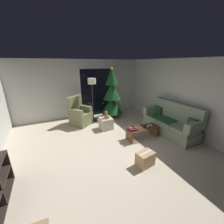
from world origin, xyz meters
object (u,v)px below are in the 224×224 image
(floor_lamp, at_px, (92,85))
(teddy_bear_chestnut, at_px, (106,115))
(remote_white, at_px, (148,126))
(couch, at_px, (171,122))
(remote_graphite, at_px, (139,128))
(remote_silver, at_px, (151,125))
(cell_phone, at_px, (133,127))
(christmas_tree, at_px, (112,96))
(ottoman, at_px, (106,123))
(book_stack, at_px, (133,128))
(armchair, at_px, (80,115))
(coffee_table, at_px, (142,131))
(cardboard_box_taped_mid_floor, at_px, (145,159))
(teddy_bear_cream_by_tree, at_px, (99,119))

(floor_lamp, xyz_separation_m, teddy_bear_chestnut, (0.20, -0.91, -0.96))
(remote_white, bearing_deg, couch, 47.37)
(remote_graphite, height_order, remote_white, same)
(floor_lamp, bearing_deg, remote_white, -59.42)
(couch, relative_size, remote_silver, 12.65)
(cell_phone, distance_m, floor_lamp, 2.37)
(christmas_tree, distance_m, ottoman, 1.43)
(book_stack, height_order, armchair, armchair)
(coffee_table, height_order, remote_silver, remote_silver)
(remote_graphite, relative_size, cardboard_box_taped_mid_floor, 0.34)
(ottoman, bearing_deg, couch, -34.11)
(couch, distance_m, ottoman, 2.29)
(couch, distance_m, cardboard_box_taped_mid_floor, 2.08)
(remote_silver, relative_size, cell_phone, 1.08)
(remote_graphite, bearing_deg, armchair, 178.66)
(teddy_bear_chestnut, height_order, teddy_bear_cream_by_tree, teddy_bear_chestnut)
(cell_phone, distance_m, cardboard_box_taped_mid_floor, 1.22)
(cell_phone, relative_size, armchair, 0.13)
(armchair, bearing_deg, floor_lamp, 8.18)
(book_stack, bearing_deg, remote_silver, 0.70)
(remote_white, relative_size, book_stack, 0.55)
(coffee_table, bearing_deg, ottoman, 125.03)
(floor_lamp, height_order, cardboard_box_taped_mid_floor, floor_lamp)
(remote_white, xyz_separation_m, cell_phone, (-0.57, 0.03, 0.08))
(remote_white, bearing_deg, cell_phone, -126.89)
(remote_graphite, bearing_deg, remote_silver, 52.84)
(remote_silver, relative_size, christmas_tree, 0.07)
(teddy_bear_cream_by_tree, bearing_deg, ottoman, -88.58)
(coffee_table, relative_size, cardboard_box_taped_mid_floor, 2.40)
(couch, bearing_deg, cell_phone, 173.98)
(remote_silver, distance_m, cardboard_box_taped_mid_floor, 1.57)
(remote_graphite, height_order, cardboard_box_taped_mid_floor, remote_graphite)
(coffee_table, xyz_separation_m, teddy_bear_cream_by_tree, (-0.82, 1.85, -0.13))
(couch, relative_size, christmas_tree, 0.89)
(book_stack, bearing_deg, remote_graphite, 0.62)
(armchair, distance_m, teddy_bear_cream_by_tree, 0.82)
(remote_silver, relative_size, cardboard_box_taped_mid_floor, 0.34)
(coffee_table, distance_m, remote_white, 0.25)
(coffee_table, bearing_deg, christmas_tree, 92.64)
(book_stack, bearing_deg, christmas_tree, 82.80)
(remote_graphite, distance_m, teddy_bear_cream_by_tree, 1.98)
(couch, height_order, floor_lamp, floor_lamp)
(remote_graphite, xyz_separation_m, cardboard_box_taped_mid_floor, (-0.60, -1.12, -0.21))
(couch, height_order, coffee_table, couch)
(christmas_tree, bearing_deg, teddy_bear_chestnut, -124.82)
(book_stack, bearing_deg, teddy_bear_cream_by_tree, 103.75)
(armchair, height_order, floor_lamp, floor_lamp)
(teddy_bear_chestnut, bearing_deg, christmas_tree, 55.18)
(coffee_table, distance_m, cell_phone, 0.41)
(couch, xyz_separation_m, remote_white, (-0.88, 0.13, -0.01))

